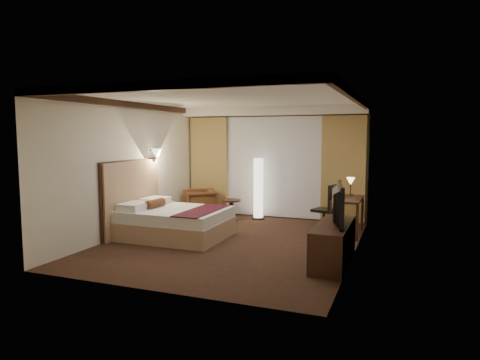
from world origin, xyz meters
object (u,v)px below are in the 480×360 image
at_px(armchair, 200,202).
at_px(floor_lamp, 258,189).
at_px(dresser, 333,243).
at_px(office_chair, 324,208).
at_px(television, 332,202).
at_px(desk, 347,216).
at_px(side_table, 232,210).
at_px(bed, 176,223).

relative_size(armchair, floor_lamp, 0.52).
bearing_deg(dresser, armchair, 144.51).
relative_size(office_chair, dresser, 0.62).
bearing_deg(television, floor_lamp, 26.20).
bearing_deg(armchair, desk, 48.31).
height_order(armchair, side_table, armchair).
height_order(armchair, office_chair, office_chair).
relative_size(desk, office_chair, 1.13).
height_order(armchair, dresser, armchair).
height_order(bed, television, television).
xyz_separation_m(side_table, office_chair, (2.30, -0.54, 0.26)).
bearing_deg(television, office_chair, 2.82).
distance_m(bed, armchair, 2.03).
height_order(floor_lamp, dresser, floor_lamp).
relative_size(bed, armchair, 2.57).
distance_m(side_table, office_chair, 2.37).
xyz_separation_m(floor_lamp, desk, (2.22, -0.87, -0.37)).
distance_m(armchair, side_table, 0.84).
bearing_deg(dresser, television, -180.00).
relative_size(bed, floor_lamp, 1.34).
distance_m(side_table, floor_lamp, 0.83).
height_order(desk, television, television).
xyz_separation_m(bed, desk, (3.15, 1.52, 0.08)).
distance_m(dresser, television, 0.66).
xyz_separation_m(side_table, television, (2.79, -2.64, 0.73)).
bearing_deg(side_table, armchair, -177.34).
relative_size(desk, dresser, 0.71).
distance_m(desk, television, 2.23).
height_order(floor_lamp, desk, floor_lamp).
bearing_deg(armchair, television, 19.75).
distance_m(bed, desk, 3.50).
xyz_separation_m(side_table, dresser, (2.82, -2.64, 0.07)).
bearing_deg(armchair, side_table, 58.13).
distance_m(bed, side_table, 2.05).
bearing_deg(office_chair, floor_lamp, 167.40).
bearing_deg(side_table, bed, -100.63).
relative_size(armchair, dresser, 0.47).
height_order(bed, desk, desk).
xyz_separation_m(desk, dresser, (0.05, -2.15, -0.06)).
distance_m(floor_lamp, dresser, 3.80).
height_order(desk, dresser, desk).
xyz_separation_m(side_table, floor_lamp, (0.55, 0.38, 0.49)).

